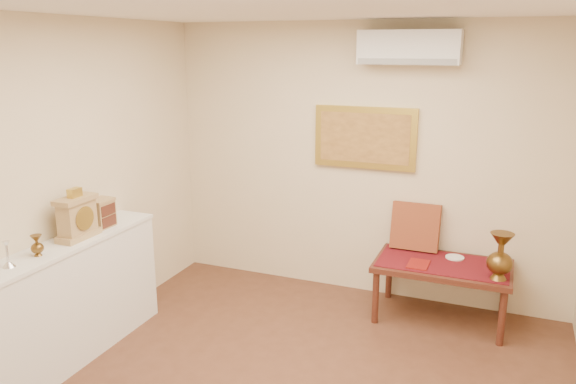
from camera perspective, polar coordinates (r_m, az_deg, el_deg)
The scene contains 16 objects.
ceiling at distance 3.34m, azimuth -1.56°, elevation 18.68°, with size 4.50×4.50×0.00m, color white.
wall_back at distance 5.58m, azimuth 7.80°, elevation 3.00°, with size 4.00×0.02×2.70m, color beige.
wall_left at distance 4.65m, azimuth -24.66°, elevation -0.58°, with size 0.02×4.50×2.70m, color beige.
candlestick at distance 4.34m, azimuth -26.62°, elevation -5.67°, with size 0.09×0.09×0.19m, color silver, non-canonical shape.
brass_urn_small at distance 4.47m, azimuth -24.18°, elevation -4.69°, with size 0.09×0.09×0.21m, color brown, non-canonical shape.
table_cloth at distance 5.31m, azimuth 15.46°, elevation -6.98°, with size 1.14×0.59×0.01m, color maroon.
brass_urn_tall at distance 5.02m, azimuth 20.81°, elevation -5.66°, with size 0.22×0.22×0.49m, color brown, non-canonical shape.
plate at distance 5.45m, azimuth 16.58°, elevation -6.39°, with size 0.17×0.17×0.01m, color white.
menu at distance 5.21m, azimuth 13.10°, elevation -7.16°, with size 0.18×0.25×0.01m, color maroon.
cushion at distance 5.53m, azimuth 12.81°, elevation -3.43°, with size 0.45×0.10×0.45m, color maroon.
display_ledge at distance 4.81m, azimuth -22.09°, elevation -10.71°, with size 0.37×2.02×0.98m.
mantel_clock at distance 4.73m, azimuth -20.62°, elevation -2.41°, with size 0.17×0.36×0.41m.
wooden_chest at distance 4.96m, azimuth -18.42°, elevation -2.04°, with size 0.16×0.21×0.24m.
low_table at distance 5.34m, azimuth 15.41°, elevation -7.67°, with size 1.20×0.70×0.55m.
painting at distance 5.51m, azimuth 7.82°, elevation 5.49°, with size 1.00×0.06×0.60m.
ac_unit at distance 5.26m, azimuth 12.21°, elevation 14.16°, with size 0.90×0.25×0.30m.
Camera 1 is at (1.33, -3.06, 2.47)m, focal length 35.00 mm.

